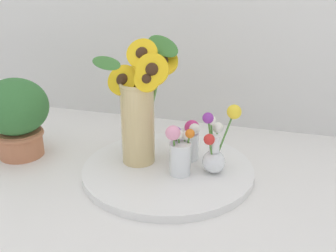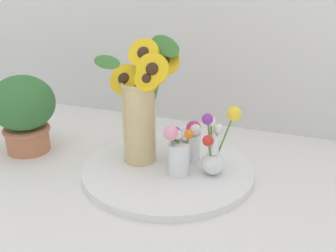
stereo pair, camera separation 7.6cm
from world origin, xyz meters
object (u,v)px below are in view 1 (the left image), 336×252
object	(u,v)px
vase_small_center	(179,150)
vase_small_back	(187,141)
vase_bulb_right	(216,146)
mason_jar_sunflowers	(139,106)
serving_tray	(168,170)
potted_plant	(16,114)

from	to	relation	value
vase_small_center	vase_small_back	size ratio (longest dim) A/B	1.28
vase_small_center	vase_bulb_right	bearing A→B (deg)	22.87
vase_bulb_right	mason_jar_sunflowers	bearing A→B (deg)	178.34
vase_small_back	vase_bulb_right	bearing A→B (deg)	-31.98
vase_bulb_right	vase_small_back	world-z (taller)	vase_bulb_right
serving_tray	vase_small_back	xyz separation A→B (m)	(0.04, 0.07, 0.06)
vase_small_back	vase_small_center	bearing A→B (deg)	-87.87
serving_tray	vase_small_center	bearing A→B (deg)	-36.63
serving_tray	vase_small_back	size ratio (longest dim) A/B	4.14
serving_tray	mason_jar_sunflowers	size ratio (longest dim) A/B	1.34
mason_jar_sunflowers	serving_tray	bearing A→B (deg)	-9.78
vase_bulb_right	vase_small_back	xyz separation A→B (m)	(-0.10, 0.06, -0.02)
vase_small_back	potted_plant	distance (m)	0.52
vase_small_center	vase_bulb_right	size ratio (longest dim) A/B	0.78
mason_jar_sunflowers	vase_small_back	world-z (taller)	mason_jar_sunflowers
vase_small_back	potted_plant	bearing A→B (deg)	-170.80
serving_tray	vase_bulb_right	world-z (taller)	vase_bulb_right
serving_tray	potted_plant	bearing A→B (deg)	-178.30
potted_plant	vase_bulb_right	bearing A→B (deg)	2.15
serving_tray	mason_jar_sunflowers	world-z (taller)	mason_jar_sunflowers
serving_tray	vase_small_center	distance (m)	0.10
serving_tray	vase_bulb_right	bearing A→B (deg)	3.76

